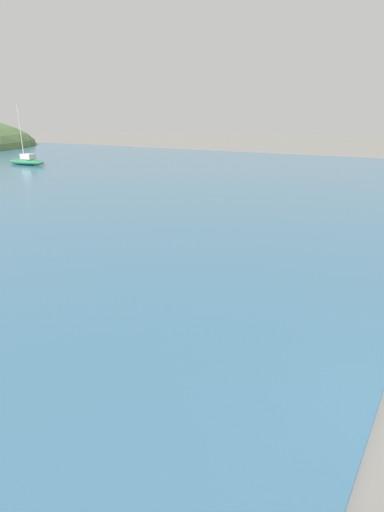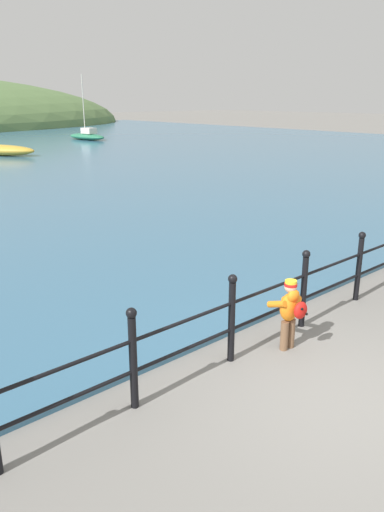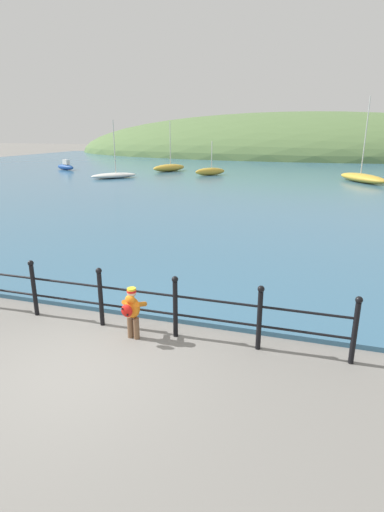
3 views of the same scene
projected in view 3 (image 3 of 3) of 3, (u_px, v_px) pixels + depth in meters
ground_plane at (77, 368)px, 6.53m from camera, size 200.00×200.00×0.00m
water at (277, 173)px, 35.67m from camera, size 80.00×60.00×0.10m
far_hillside at (297, 154)px, 66.93m from camera, size 77.39×42.57×13.28m
iron_railing at (100, 295)px, 7.81m from camera, size 9.45×0.12×1.21m
child_in_coat at (132, 309)px, 7.30m from camera, size 0.40×0.54×1.00m
boat_red_dinghy at (362, 178)px, 29.09m from camera, size 3.68×4.78×5.93m
boat_twin_mast at (66, 166)px, 38.36m from camera, size 2.59×1.66×0.96m
boat_blue_hull at (210, 171)px, 33.60m from camera, size 2.50×2.36×2.80m
boat_far_right at (169, 168)px, 36.83m from camera, size 2.80×3.44×4.40m
boat_nearest_quay at (114, 175)px, 31.58m from camera, size 3.40×3.39×4.41m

